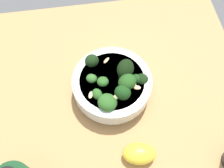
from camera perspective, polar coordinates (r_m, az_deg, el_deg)
ground_plane at (r=69.29cm, az=1.13°, el=-4.72°), size 68.14×68.14×4.38cm
bowl_of_broccoli at (r=64.82cm, az=0.15°, el=-0.04°), size 19.04×19.04×10.78cm
lemon_wedge at (r=61.34cm, az=5.80°, el=-14.51°), size 7.94×5.86×4.23cm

